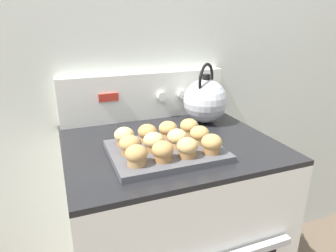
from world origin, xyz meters
name	(u,v)px	position (x,y,z in m)	size (l,w,h in m)	color
wall_back	(140,56)	(0.00, 0.69, 1.20)	(8.00, 0.05, 2.40)	silver
stove_range	(169,242)	(0.00, 0.34, 0.46)	(0.76, 0.67, 0.93)	white
control_panel	(145,96)	(0.00, 0.63, 1.03)	(0.74, 0.07, 0.21)	white
muffin_pan	(166,151)	(-0.05, 0.24, 0.94)	(0.37, 0.29, 0.02)	#4C4C51
muffin_r0_c0	(136,155)	(-0.17, 0.16, 0.98)	(0.07, 0.07, 0.06)	#A37A4C
muffin_r0_c1	(163,151)	(-0.09, 0.16, 0.98)	(0.07, 0.07, 0.06)	olive
muffin_r0_c2	(187,148)	(-0.01, 0.15, 0.98)	(0.07, 0.07, 0.06)	olive
muffin_r0_c3	(212,144)	(0.07, 0.15, 0.98)	(0.07, 0.07, 0.06)	olive
muffin_r1_c0	(130,145)	(-0.17, 0.24, 0.98)	(0.07, 0.07, 0.06)	olive
muffin_r1_c1	(154,142)	(-0.09, 0.23, 0.98)	(0.07, 0.07, 0.06)	#A37A4C
muffin_r1_c2	(177,138)	(-0.01, 0.24, 0.98)	(0.07, 0.07, 0.06)	tan
muffin_r1_c3	(200,135)	(0.07, 0.24, 0.98)	(0.07, 0.07, 0.06)	tan
muffin_r2_c0	(124,136)	(-0.17, 0.32, 0.98)	(0.07, 0.07, 0.06)	olive
muffin_r2_c1	(147,133)	(-0.09, 0.32, 0.98)	(0.07, 0.07, 0.06)	tan
muffin_r2_c2	(168,130)	(-0.01, 0.32, 0.98)	(0.07, 0.07, 0.06)	tan
muffin_r2_c3	(189,127)	(0.07, 0.32, 0.98)	(0.07, 0.07, 0.06)	tan
tea_kettle	(205,100)	(0.23, 0.49, 1.03)	(0.21, 0.19, 0.26)	silver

